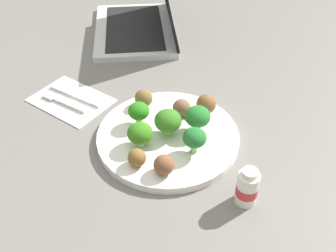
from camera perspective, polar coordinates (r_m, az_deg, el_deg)
The scene contains 17 objects.
ground_plane at distance 0.77m, azimuth 0.00°, elevation -2.03°, with size 4.00×4.00×0.00m, color slate.
plate at distance 0.76m, azimuth 0.00°, elevation -1.59°, with size 0.28×0.28×0.02m, color white.
broccoli_floret_back_right at distance 0.74m, azimuth 4.39°, elevation 1.37°, with size 0.05×0.05×0.06m.
broccoli_floret_center at distance 0.73m, azimuth 0.05°, elevation 0.65°, with size 0.05×0.05×0.05m.
broccoli_floret_far_rim at distance 0.70m, azimuth 3.95°, elevation -1.79°, with size 0.04×0.04×0.05m.
broccoli_floret_back_left at distance 0.76m, azimuth -4.35°, elevation 2.16°, with size 0.04×0.04×0.05m.
broccoli_floret_front_left at distance 0.72m, azimuth -4.17°, elevation -1.11°, with size 0.05×0.05×0.05m.
meatball_near_rim at distance 0.79m, azimuth 2.01°, elevation 2.70°, with size 0.04×0.04×0.04m, color brown.
meatball_far_rim at distance 0.80m, azimuth 5.67°, elevation 3.27°, with size 0.04×0.04×0.04m, color brown.
meatball_front_left at distance 0.82m, azimuth -3.61°, elevation 4.12°, with size 0.04×0.04×0.04m, color brown.
meatball_center at distance 0.69m, azimuth -4.29°, elevation -4.85°, with size 0.03×0.03×0.03m, color brown.
meatball_back_left at distance 0.67m, azimuth -0.60°, elevation -5.76°, with size 0.04×0.04×0.04m, color brown.
napkin at distance 0.89m, azimuth -14.12°, elevation 3.76°, with size 0.17×0.12×0.01m, color white.
fork at distance 0.89m, azimuth -15.37°, elevation 3.58°, with size 0.12×0.02×0.01m.
knife at distance 0.90m, azimuth -13.70°, elevation 4.72°, with size 0.15×0.02×0.01m.
yogurt_bottle at distance 0.65m, azimuth 11.60°, elevation -8.93°, with size 0.04×0.04×0.07m.
laptop at distance 1.13m, azimuth -3.71°, elevation 15.45°, with size 0.37×0.39×0.21m.
Camera 1 is at (-0.31, 0.47, 0.52)m, focal length 41.27 mm.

